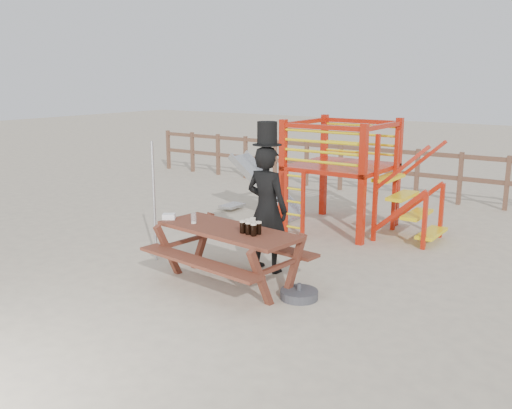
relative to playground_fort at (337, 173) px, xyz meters
name	(u,v)px	position (x,y,z in m)	size (l,w,h in m)	color
ground	(214,279)	(-0.12, -3.58, -1.07)	(60.00, 60.00, 0.00)	#C3B498
back_fence	(397,167)	(-0.12, 3.42, -0.34)	(15.09, 0.09, 1.20)	brown
playground_fort	(337,173)	(0.00, 0.00, 0.00)	(4.71, 1.84, 2.10)	#B21E0B
picnic_table	(229,249)	(0.18, -3.63, -0.56)	(2.26, 1.69, 0.82)	brown
man_with_hat	(267,205)	(0.28, -2.81, -0.07)	(0.71, 0.49, 2.24)	black
metal_pole	(154,202)	(-1.43, -3.43, -0.12)	(0.04, 0.04, 1.90)	#B2B2B7
parasol_base	(299,294)	(1.27, -3.52, -1.01)	(0.50, 0.50, 0.21)	#3B3B41
paper_bag	(169,216)	(-0.86, -3.71, -0.22)	(0.18, 0.14, 0.08)	white
stout_pints	(251,227)	(0.57, -3.64, -0.17)	(0.29, 0.31, 0.17)	black
empty_glasses	(194,219)	(-0.39, -3.69, -0.19)	(0.08, 0.08, 0.15)	silver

